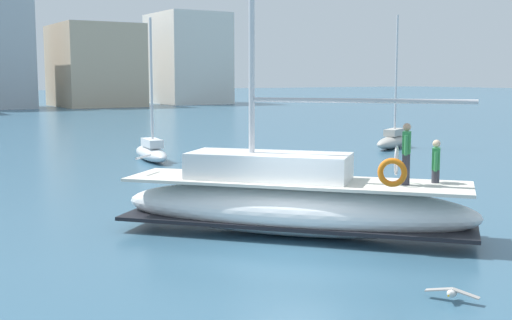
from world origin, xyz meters
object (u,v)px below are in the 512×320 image
object	(u,v)px
moored_catamaran	(393,139)
moored_cutter_left	(151,151)
main_sailboat	(292,201)
seagull	(452,292)

from	to	relation	value
moored_catamaran	moored_cutter_left	size ratio (longest dim) A/B	1.10
moored_cutter_left	main_sailboat	bearing A→B (deg)	-99.53
main_sailboat	seagull	distance (m)	6.13
moored_catamaran	moored_cutter_left	world-z (taller)	moored_catamaran
main_sailboat	moored_catamaran	distance (m)	22.84
main_sailboat	moored_cutter_left	bearing A→B (deg)	80.47
moored_cutter_left	seagull	distance (m)	22.93
moored_catamaran	seagull	world-z (taller)	moored_catamaran
main_sailboat	seagull	bearing A→B (deg)	-94.66
moored_catamaran	moored_cutter_left	bearing A→B (deg)	173.09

